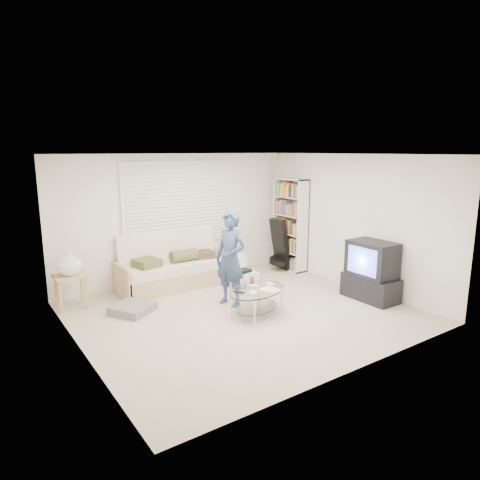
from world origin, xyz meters
TOP-DOWN VIEW (x-y plane):
  - ground at (0.00, 0.00)m, footprint 5.00×5.00m
  - room_shell at (0.00, 0.48)m, footprint 5.02×4.52m
  - window_blinds at (0.00, 2.20)m, footprint 2.32×0.08m
  - futon_sofa at (-0.31, 1.87)m, footprint 2.13×0.86m
  - grey_floor_pillow at (-1.47, 1.02)m, footprint 0.80×0.80m
  - side_table at (-2.22, 1.75)m, footprint 0.51×0.41m
  - bookshelf at (2.32, 1.58)m, footprint 0.31×0.83m
  - guitar_case at (2.08, 1.61)m, footprint 0.41×0.41m
  - floor_fan at (0.93, 1.52)m, footprint 0.35×0.23m
  - storage_bin at (0.71, 1.03)m, footprint 0.59×0.47m
  - tv_unit at (2.20, -0.72)m, footprint 0.53×0.95m
  - coffee_table at (0.14, -0.17)m, footprint 1.30×1.04m
  - standing_person at (0.04, 0.44)m, footprint 0.55×0.67m

SIDE VIEW (x-z plane):
  - ground at x=0.00m, z-range 0.00..0.00m
  - grey_floor_pillow at x=-1.47m, z-range 0.00..0.13m
  - storage_bin at x=0.71m, z-range -0.02..0.35m
  - floor_fan at x=0.93m, z-range 0.05..0.61m
  - coffee_table at x=0.14m, z-range 0.07..0.61m
  - futon_sofa at x=-0.31m, z-range -0.18..0.86m
  - guitar_case at x=2.08m, z-range -0.06..1.05m
  - tv_unit at x=2.20m, z-range -0.02..1.02m
  - side_table at x=-2.22m, z-range 0.24..1.25m
  - standing_person at x=0.04m, z-range 0.00..1.59m
  - bookshelf at x=2.32m, z-range 0.00..1.98m
  - window_blinds at x=0.00m, z-range 0.74..2.36m
  - room_shell at x=0.00m, z-range 0.37..2.88m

